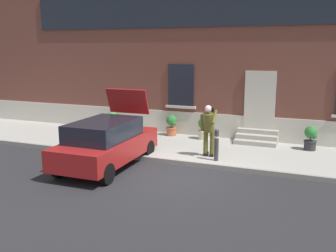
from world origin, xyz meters
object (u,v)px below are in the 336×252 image
person_on_phone (209,127)px  hatchback_car_red (107,142)px  planter_olive (113,121)px  planter_charcoal (311,137)px  bollard_near_person (217,143)px  planter_terracotta (172,125)px  planter_cream (204,128)px

person_on_phone → hatchback_car_red: bearing=-148.6°
planter_olive → planter_charcoal: bearing=-1.4°
bollard_near_person → planter_charcoal: bearing=42.0°
planter_terracotta → planter_charcoal: size_ratio=1.00×
hatchback_car_red → planter_cream: (1.95, 4.13, -0.19)m
person_on_phone → planter_cream: (-0.84, 2.34, -0.54)m
bollard_near_person → person_on_phone: person_on_phone is taller
planter_charcoal → planter_cream: bearing=177.1°
bollard_near_person → planter_cream: bollard_near_person is taller
hatchback_car_red → planter_olive: 4.66m
planter_cream → planter_olive: bearing=-179.9°
hatchback_car_red → bollard_near_person: size_ratio=3.90×
person_on_phone → planter_cream: bearing=108.5°
planter_olive → person_on_phone: bearing=-25.3°
planter_terracotta → planter_charcoal: same height
bollard_near_person → planter_olive: bollard_near_person is taller
planter_terracotta → planter_cream: same height
bollard_near_person → person_on_phone: bearing=136.4°
planter_olive → bollard_near_person: bearing=-26.8°
hatchback_car_red → person_on_phone: size_ratio=2.35×
bollard_near_person → planter_terracotta: 3.85m
planter_terracotta → planter_olive: bearing=-177.1°
hatchback_car_red → planter_olive: size_ratio=4.74×
bollard_near_person → hatchback_car_red: bearing=-155.4°
hatchback_car_red → planter_charcoal: bearing=33.6°
planter_olive → planter_cream: size_ratio=1.00×
planter_olive → planter_terracotta: 2.69m
person_on_phone → planter_terracotta: 3.39m
person_on_phone → planter_cream: size_ratio=2.02×
bollard_near_person → planter_terracotta: bearing=132.9°
planter_olive → planter_terracotta: (2.69, 0.14, 0.00)m
planter_terracotta → planter_cream: (1.42, -0.13, 0.00)m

